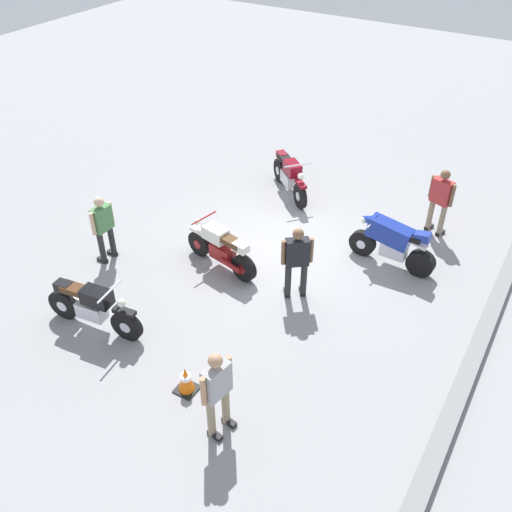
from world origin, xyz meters
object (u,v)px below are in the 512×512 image
object	(u,v)px
motorcycle_cream_vintage	(221,248)
motorcycle_blue_sportbike	(392,242)
motorcycle_black_cruiser	(92,307)
traffic_cone	(186,379)
person_in_green_shirt	(103,225)
motorcycle_maroon_cruiser	(290,176)
person_in_red_shirt	(440,198)
person_in_gray_shirt	(217,389)
person_in_black_shirt	(297,259)

from	to	relation	value
motorcycle_cream_vintage	motorcycle_blue_sportbike	xyz separation A→B (m)	(-2.00, 3.09, 0.11)
motorcycle_cream_vintage	motorcycle_black_cruiser	distance (m)	2.99
motorcycle_cream_vintage	motorcycle_blue_sportbike	size ratio (longest dim) A/B	0.99
motorcycle_cream_vintage	traffic_cone	distance (m)	3.47
motorcycle_blue_sportbike	traffic_cone	size ratio (longest dim) A/B	3.69
traffic_cone	person_in_green_shirt	bearing A→B (deg)	-119.34
motorcycle_black_cruiser	motorcycle_blue_sportbike	distance (m)	6.32
motorcycle_black_cruiser	person_in_green_shirt	xyz separation A→B (m)	(-1.76, -1.32, 0.37)
motorcycle_maroon_cruiser	motorcycle_blue_sportbike	distance (m)	3.70
motorcycle_maroon_cruiser	person_in_red_shirt	size ratio (longest dim) A/B	1.02
person_in_red_shirt	person_in_green_shirt	xyz separation A→B (m)	(4.80, -5.86, -0.05)
motorcycle_cream_vintage	traffic_cone	size ratio (longest dim) A/B	3.67
motorcycle_maroon_cruiser	person_in_red_shirt	xyz separation A→B (m)	(-0.17, 3.81, 0.42)
motorcycle_maroon_cruiser	traffic_cone	world-z (taller)	motorcycle_maroon_cruiser
traffic_cone	motorcycle_maroon_cruiser	bearing A→B (deg)	-165.96
person_in_gray_shirt	traffic_cone	size ratio (longest dim) A/B	3.12
person_in_red_shirt	person_in_green_shirt	size ratio (longest dim) A/B	1.04
motorcycle_black_cruiser	motorcycle_maroon_cruiser	bearing A→B (deg)	76.09
person_in_gray_shirt	motorcycle_black_cruiser	bearing A→B (deg)	177.81
motorcycle_blue_sportbike	motorcycle_maroon_cruiser	bearing A→B (deg)	-22.44
motorcycle_cream_vintage	person_in_gray_shirt	distance (m)	4.24
motorcycle_maroon_cruiser	person_in_red_shirt	world-z (taller)	person_in_red_shirt
person_in_red_shirt	person_in_gray_shirt	bearing A→B (deg)	-170.18
motorcycle_blue_sportbike	person_in_gray_shirt	distance (m)	5.57
person_in_green_shirt	traffic_cone	world-z (taller)	person_in_green_shirt
motorcycle_cream_vintage	person_in_red_shirt	size ratio (longest dim) A/B	1.18
person_in_red_shirt	person_in_gray_shirt	size ratio (longest dim) A/B	1.00
motorcycle_cream_vintage	person_in_green_shirt	bearing A→B (deg)	35.88
person_in_gray_shirt	motorcycle_cream_vintage	bearing A→B (deg)	133.01
person_in_green_shirt	traffic_cone	bearing A→B (deg)	151.74
person_in_red_shirt	motorcycle_blue_sportbike	bearing A→B (deg)	-175.53
motorcycle_cream_vintage	motorcycle_blue_sportbike	distance (m)	3.68
motorcycle_blue_sportbike	person_in_red_shirt	xyz separation A→B (m)	(-1.73, 0.46, 0.34)
motorcycle_blue_sportbike	person_in_green_shirt	distance (m)	6.21
motorcycle_maroon_cruiser	traffic_cone	size ratio (longest dim) A/B	3.17
motorcycle_black_cruiser	person_in_green_shirt	bearing A→B (deg)	119.46
motorcycle_cream_vintage	person_in_red_shirt	xyz separation A→B (m)	(-3.73, 3.55, 0.45)
person_in_black_shirt	person_in_gray_shirt	world-z (taller)	person_in_gray_shirt
person_in_gray_shirt	traffic_cone	world-z (taller)	person_in_gray_shirt
motorcycle_blue_sportbike	motorcycle_cream_vintage	bearing A→B (deg)	35.50
motorcycle_black_cruiser	person_in_gray_shirt	bearing A→B (deg)	-19.08
person_in_red_shirt	motorcycle_cream_vintage	bearing A→B (deg)	155.82
motorcycle_black_cruiser	traffic_cone	xyz separation A→B (m)	(0.33, 2.40, -0.26)
motorcycle_cream_vintage	motorcycle_maroon_cruiser	world-z (taller)	motorcycle_maroon_cruiser
person_in_gray_shirt	motorcycle_blue_sportbike	bearing A→B (deg)	91.59
motorcycle_cream_vintage	person_in_black_shirt	bearing A→B (deg)	-169.60
person_in_red_shirt	person_in_green_shirt	bearing A→B (deg)	148.71
motorcycle_black_cruiser	person_in_black_shirt	bearing A→B (deg)	37.45
traffic_cone	person_in_black_shirt	bearing A→B (deg)	172.58
person_in_red_shirt	person_in_gray_shirt	world-z (taller)	person_in_gray_shirt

